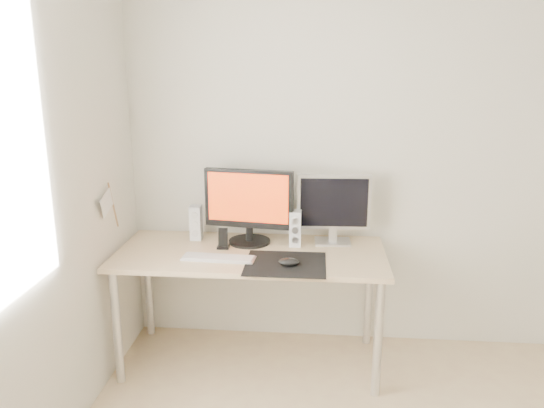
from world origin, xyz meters
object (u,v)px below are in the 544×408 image
object	(u,v)px
desk	(251,264)
phone_dock	(223,242)
mouse	(289,262)
main_monitor	(249,204)
speaker_left	(196,223)
speaker_right	(295,228)
second_monitor	(334,206)
keyboard	(218,258)

from	to	relation	value
desk	phone_dock	xyz separation A→B (m)	(-0.17, 0.04, 0.12)
mouse	main_monitor	distance (m)	0.51
main_monitor	speaker_left	bearing A→B (deg)	172.53
main_monitor	speaker_right	distance (m)	0.32
desk	speaker_right	bearing A→B (deg)	26.45
desk	main_monitor	world-z (taller)	main_monitor
mouse	desk	size ratio (longest dim) A/B	0.07
mouse	second_monitor	world-z (taller)	second_monitor
main_monitor	speaker_right	size ratio (longest dim) A/B	2.50
desk	keyboard	world-z (taller)	keyboard
mouse	phone_dock	distance (m)	0.49
speaker_left	speaker_right	xyz separation A→B (m)	(0.63, -0.07, 0.00)
speaker_left	phone_dock	world-z (taller)	speaker_left
mouse	speaker_right	size ratio (longest dim) A/B	0.53
keyboard	second_monitor	bearing A→B (deg)	27.47
mouse	speaker_left	world-z (taller)	speaker_left
mouse	desk	world-z (taller)	mouse
mouse	desk	bearing A→B (deg)	138.37
speaker_left	keyboard	world-z (taller)	speaker_left
second_monitor	speaker_left	size ratio (longest dim) A/B	2.05
mouse	second_monitor	xyz separation A→B (m)	(0.25, 0.41, 0.22)
speaker_left	speaker_right	world-z (taller)	same
main_monitor	speaker_left	distance (m)	0.38
desk	keyboard	distance (m)	0.24
main_monitor	phone_dock	distance (m)	0.28
speaker_right	keyboard	world-z (taller)	speaker_right
second_monitor	keyboard	bearing A→B (deg)	-152.53
desk	mouse	bearing A→B (deg)	-41.63
keyboard	main_monitor	bearing A→B (deg)	64.53
main_monitor	speaker_right	world-z (taller)	main_monitor
phone_dock	speaker_left	bearing A→B (deg)	142.39
mouse	speaker_left	size ratio (longest dim) A/B	0.53
speaker_right	speaker_left	bearing A→B (deg)	173.96
mouse	phone_dock	size ratio (longest dim) A/B	0.93
desk	main_monitor	size ratio (longest dim) A/B	2.90
desk	speaker_left	size ratio (longest dim) A/B	7.25
desk	second_monitor	world-z (taller)	second_monitor
main_monitor	second_monitor	world-z (taller)	main_monitor
second_monitor	phone_dock	xyz separation A→B (m)	(-0.66, -0.16, -0.20)
mouse	phone_dock	world-z (taller)	phone_dock
second_monitor	main_monitor	bearing A→B (deg)	-174.70
main_monitor	speaker_left	world-z (taller)	main_monitor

